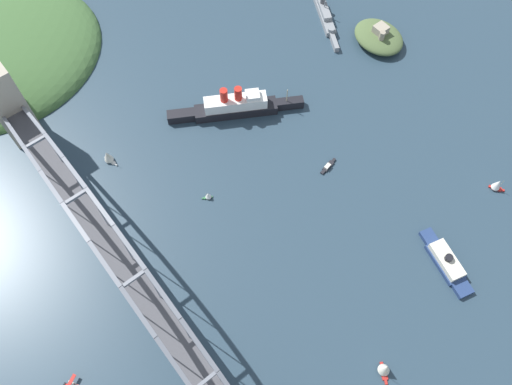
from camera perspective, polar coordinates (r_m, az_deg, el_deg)
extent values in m
plane|color=#283D4C|center=(277.61, -13.12, -9.80)|extent=(1400.00, 1400.00, 0.00)
cube|color=#ADA38E|center=(320.02, -25.35, 8.45)|extent=(12.29, 17.50, 54.37)
cube|color=#47474C|center=(253.89, -14.30, -7.94)|extent=(223.78, 12.60, 2.40)
cube|color=slate|center=(306.00, -25.52, 6.84)|extent=(24.63, 1.80, 16.48)
cube|color=slate|center=(281.55, -24.58, 5.37)|extent=(24.34, 1.80, 13.58)
cube|color=slate|center=(259.79, -23.23, 3.27)|extent=(24.00, 1.80, 10.67)
cube|color=slate|center=(241.11, -21.40, 0.43)|extent=(23.62, 1.80, 7.72)
cube|color=slate|center=(226.01, -19.06, -3.20)|extent=(23.20, 1.80, 4.72)
cube|color=slate|center=(215.12, -16.17, -7.61)|extent=(23.20, 1.80, 4.72)
cube|color=slate|center=(209.10, -12.76, -12.65)|extent=(23.62, 1.80, 7.72)
cube|color=slate|center=(208.52, -8.93, -18.03)|extent=(24.00, 1.80, 10.67)
cube|color=slate|center=(306.14, -23.73, 8.01)|extent=(24.63, 1.80, 16.48)
cube|color=slate|center=(281.70, -22.64, 6.64)|extent=(24.34, 1.80, 13.58)
cube|color=slate|center=(259.96, -21.13, 4.64)|extent=(24.00, 1.80, 10.67)
cube|color=slate|center=(241.28, -19.15, 1.91)|extent=(23.62, 1.80, 7.72)
cube|color=slate|center=(226.19, -16.65, -1.62)|extent=(23.20, 1.80, 4.72)
cube|color=slate|center=(215.31, -13.64, -5.94)|extent=(23.20, 1.80, 4.72)
cube|color=slate|center=(209.30, -10.14, -10.90)|extent=(23.62, 1.80, 7.72)
cube|color=slate|center=(208.72, -6.27, -16.23)|extent=(24.00, 1.80, 10.67)
cube|color=slate|center=(318.89, -25.03, 7.98)|extent=(1.40, 11.34, 1.40)
cube|color=slate|center=(270.04, -22.98, 5.11)|extent=(1.40, 11.34, 1.40)
cube|color=slate|center=(232.77, -19.16, -0.48)|extent=(1.40, 11.34, 1.40)
cube|color=slate|center=(211.13, -13.25, -9.18)|extent=(1.40, 11.34, 1.40)
cube|color=slate|center=(210.01, -5.57, -19.81)|extent=(1.40, 11.34, 1.40)
cylinder|color=slate|center=(297.86, -24.67, 5.55)|extent=(0.56, 0.56, 12.53)
cylinder|color=slate|center=(298.00, -22.84, 6.75)|extent=(0.56, 0.56, 12.53)
cylinder|color=slate|center=(279.02, -23.13, 3.18)|extent=(0.56, 0.56, 23.22)
cylinder|color=slate|center=(279.17, -21.18, 4.45)|extent=(0.56, 0.56, 23.22)
cylinder|color=slate|center=(262.21, -21.27, 0.30)|extent=(0.56, 0.56, 30.85)
cylinder|color=slate|center=(262.37, -19.20, 1.66)|extent=(0.56, 0.56, 30.85)
cylinder|color=slate|center=(247.76, -19.07, -3.10)|extent=(0.56, 0.56, 35.42)
cylinder|color=slate|center=(247.93, -16.88, -1.66)|extent=(0.56, 0.56, 35.42)
cylinder|color=slate|center=(236.08, -16.50, -7.03)|extent=(0.56, 0.56, 36.95)
cylinder|color=slate|center=(236.25, -14.19, -5.51)|extent=(0.56, 0.56, 36.95)
cylinder|color=slate|center=(227.55, -13.54, -11.44)|extent=(0.56, 0.56, 35.42)
cylinder|color=slate|center=(227.74, -11.14, -9.84)|extent=(0.56, 0.56, 35.42)
cylinder|color=slate|center=(222.58, -10.22, -16.20)|extent=(0.56, 0.56, 30.85)
cylinder|color=slate|center=(222.77, -7.74, -14.53)|extent=(0.56, 0.56, 30.85)
cylinder|color=slate|center=(221.63, -4.04, -19.38)|extent=(0.56, 0.56, 23.22)
cube|color=black|center=(319.39, -2.22, 9.04)|extent=(33.70, 48.00, 6.02)
cube|color=black|center=(322.72, 3.71, 9.71)|extent=(13.13, 17.10, 6.02)
cube|color=black|center=(319.48, -8.18, 8.28)|extent=(14.09, 17.66, 6.02)
cube|color=white|center=(314.11, -2.26, 9.78)|extent=(26.15, 36.51, 7.33)
cube|color=white|center=(310.66, -0.39, 10.60)|extent=(10.67, 10.89, 3.20)
cylinder|color=red|center=(307.83, -1.96, 10.75)|extent=(4.54, 4.54, 8.95)
cylinder|color=red|center=(307.47, -3.54, 10.56)|extent=(4.54, 4.54, 8.95)
cylinder|color=tan|center=(316.14, 3.42, 10.56)|extent=(0.50, 0.50, 10.00)
cube|color=gray|center=(378.78, 7.39, 18.94)|extent=(40.22, 25.04, 3.95)
cube|color=gray|center=(360.02, 8.55, 15.92)|extent=(13.76, 9.02, 3.95)
cube|color=gray|center=(376.49, 7.45, 19.32)|extent=(21.01, 14.25, 2.88)
cylinder|color=gray|center=(363.62, 8.24, 17.24)|extent=(4.55, 4.55, 2.20)
cylinder|color=gray|center=(372.21, 7.57, 20.05)|extent=(0.60, 0.60, 10.00)
cylinder|color=#4C4C51|center=(377.01, 7.35, 20.16)|extent=(3.58, 3.58, 4.40)
cube|color=navy|center=(290.36, 19.97, -7.16)|extent=(25.40, 15.63, 2.76)
cube|color=navy|center=(293.36, 18.34, -4.60)|extent=(9.39, 8.77, 2.76)
cube|color=navy|center=(288.19, 21.65, -9.77)|extent=(9.74, 10.13, 2.76)
cube|color=beige|center=(287.64, 20.16, -6.94)|extent=(23.12, 13.68, 3.42)
cylinder|color=black|center=(285.09, 20.34, -6.72)|extent=(4.01, 4.01, 2.40)
ellipsoid|color=#4C6038|center=(365.26, 13.27, 16.22)|extent=(35.00, 28.21, 8.78)
cube|color=#9E937F|center=(361.18, 13.47, 16.87)|extent=(8.00, 8.00, 6.58)
cylinder|color=gray|center=(357.03, 13.59, 16.26)|extent=(3.60, 3.60, 7.24)
cylinder|color=#B7B7B2|center=(272.88, -19.28, -19.12)|extent=(5.63, 3.67, 0.90)
cylinder|color=black|center=(271.96, -19.35, -19.08)|extent=(0.14, 0.14, 1.06)
cylinder|color=black|center=(271.86, -20.18, -19.06)|extent=(1.34, 1.54, 1.32)
cube|color=#2D6B3D|center=(291.04, -5.36, -0.56)|extent=(2.96, 3.99, 0.79)
cube|color=#2D6B3D|center=(291.03, -5.84, -0.65)|extent=(1.14, 1.40, 0.79)
cube|color=#2D6B3D|center=(291.07, -4.88, -0.47)|extent=(1.26, 1.46, 0.79)
cylinder|color=tan|center=(288.51, -5.47, -0.31)|extent=(0.16, 0.16, 4.96)
cone|color=white|center=(288.74, -5.25, -0.29)|extent=(4.55, 4.55, 3.97)
cube|color=#B2231E|center=(266.90, 13.80, -18.63)|extent=(6.72, 5.53, 0.81)
cube|color=#B2231E|center=(266.43, 14.03, -19.49)|extent=(2.40, 2.12, 0.81)
cube|color=#B2231E|center=(267.43, 13.58, -17.78)|extent=(2.53, 2.33, 0.81)
cylinder|color=tan|center=(261.41, 14.10, -18.53)|extent=(0.16, 0.16, 10.48)
cone|color=silver|center=(262.14, 13.98, -18.17)|extent=(7.79, 7.79, 8.38)
cube|color=black|center=(302.43, 7.90, 2.87)|extent=(4.37, 8.20, 1.14)
cube|color=black|center=(304.96, 8.47, 3.51)|extent=(2.06, 2.86, 1.14)
cube|color=black|center=(299.97, 7.32, 2.22)|extent=(2.36, 2.92, 1.14)
cube|color=beige|center=(300.94, 7.82, 2.87)|extent=(3.02, 4.27, 1.28)
cube|color=#B2231E|center=(322.19, 24.81, 0.41)|extent=(5.77, 4.91, 0.89)
cube|color=#B2231E|center=(323.06, 25.38, 0.22)|extent=(2.08, 1.89, 0.89)
cube|color=#B2231E|center=(321.35, 24.24, 0.60)|extent=(2.20, 2.09, 0.89)
cylinder|color=tan|center=(318.48, 25.20, 0.80)|extent=(0.16, 0.16, 8.73)
cone|color=white|center=(318.45, 24.92, 0.84)|extent=(6.55, 6.55, 6.99)
cube|color=silver|center=(312.85, -15.57, 3.32)|extent=(6.04, 3.49, 0.99)
cube|color=silver|center=(310.90, -15.09, 2.97)|extent=(2.07, 1.40, 0.99)
cube|color=silver|center=(314.82, -16.05, 3.66)|extent=(2.12, 1.58, 0.99)
cylinder|color=tan|center=(308.54, -15.73, 3.75)|extent=(0.16, 0.16, 8.95)
cone|color=silver|center=(309.77, -15.92, 3.86)|extent=(6.36, 6.36, 7.16)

